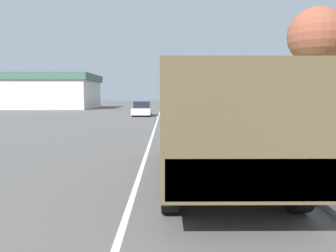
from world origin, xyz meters
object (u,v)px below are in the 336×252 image
(car_nearest_ahead, at_px, (187,119))
(pickup_truck, at_px, (325,124))
(car_second_ahead, at_px, (142,109))
(military_truck, at_px, (214,118))

(car_nearest_ahead, xyz_separation_m, pickup_truck, (5.32, -6.51, 0.27))
(pickup_truck, bearing_deg, car_second_ahead, 114.62)
(military_truck, relative_size, pickup_truck, 1.45)
(car_second_ahead, bearing_deg, military_truck, -81.87)
(military_truck, height_order, car_second_ahead, military_truck)
(military_truck, xyz_separation_m, pickup_truck, (5.45, 5.41, -0.60))
(military_truck, distance_m, car_nearest_ahead, 11.95)
(car_nearest_ahead, xyz_separation_m, car_second_ahead, (-3.73, 13.24, 0.01))
(military_truck, bearing_deg, car_second_ahead, 98.13)
(car_second_ahead, distance_m, pickup_truck, 21.72)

